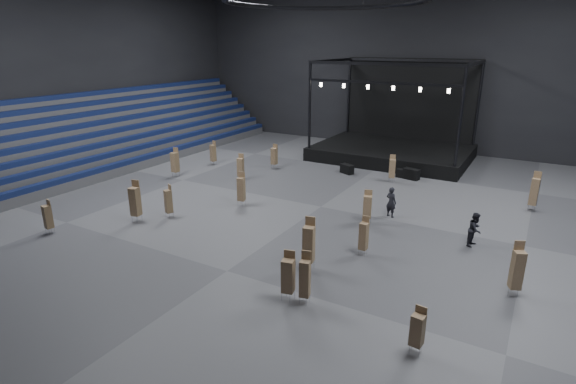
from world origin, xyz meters
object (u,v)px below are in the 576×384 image
Objects in this scene: chair_stack_1 at (305,278)px; man_center at (391,202)px; chair_stack_15 at (175,162)px; crew_member at (475,229)px; chair_stack_5 at (135,201)px; chair_stack_7 at (418,329)px; flight_case_mid at (403,173)px; chair_stack_0 at (241,189)px; chair_stack_16 at (168,201)px; stage at (395,142)px; chair_stack_10 at (213,153)px; chair_stack_12 at (48,216)px; chair_stack_14 at (288,275)px; chair_stack_4 at (534,191)px; flight_case_right at (411,174)px; chair_stack_3 at (364,235)px; flight_case_left at (347,169)px; chair_stack_13 at (517,269)px; chair_stack_8 at (274,156)px; chair_stack_9 at (392,168)px; chair_stack_11 at (367,206)px; chair_stack_2 at (309,243)px; chair_stack_6 at (241,167)px.

man_center is (0.03, 11.67, -0.23)m from chair_stack_1.
chair_stack_15 is 1.29× the size of crew_member.
chair_stack_7 is (18.42, -3.83, -0.38)m from chair_stack_5.
chair_stack_0 is at bearing -121.84° from flight_case_mid.
chair_stack_15 is at bearing 98.02° from crew_member.
stage is at bearing 94.56° from chair_stack_16.
chair_stack_1 is 1.08× the size of chair_stack_10.
chair_stack_15 reaches higher than chair_stack_12.
chair_stack_7 is 5.80m from chair_stack_14.
chair_stack_0 is 0.89× the size of chair_stack_4.
flight_case_right is 15.18m from chair_stack_3.
man_center is at bearing 21.47° from chair_stack_5.
chair_stack_13 is (14.04, -14.47, 0.92)m from flight_case_left.
stage is 17.45m from chair_stack_10.
chair_stack_8 is at bearing 33.38° from chair_stack_10.
chair_stack_3 is 0.99× the size of chair_stack_16.
chair_stack_4 reaches higher than flight_case_right.
flight_case_right is 21.63m from chair_stack_5.
man_center is at bearing 2.93° from chair_stack_0.
flight_case_left is at bearing 73.57° from chair_stack_12.
flight_case_mid is 15.40m from chair_stack_3.
chair_stack_1 is 5.09m from chair_stack_7.
flight_case_mid is 18.90m from chair_stack_15.
chair_stack_7 is (-2.84, -18.43, -0.36)m from chair_stack_4.
chair_stack_1 reaches higher than chair_stack_16.
chair_stack_9 is at bearing 104.26° from chair_stack_3.
chair_stack_16 is (-12.17, 4.48, -0.10)m from chair_stack_1.
chair_stack_14 reaches higher than man_center.
chair_stack_11 is at bearing 17.20° from chair_stack_5.
chair_stack_2 is at bearing -119.47° from chair_stack_3.
chair_stack_3 is at bearing -76.73° from stage.
chair_stack_14 is 12.33m from chair_stack_16.
flight_case_left is 0.55× the size of chair_stack_11.
chair_stack_15 is (-5.74, -6.35, 0.14)m from chair_stack_8.
chair_stack_5 is 14.02m from chair_stack_10.
stage is 7.59m from flight_case_right.
chair_stack_6 is (-12.97, 13.39, -0.06)m from chair_stack_1.
chair_stack_8 is 10.39m from chair_stack_9.
chair_stack_16 is (-10.90, 1.68, -0.27)m from chair_stack_2.
stage is at bearing 86.28° from chair_stack_1.
chair_stack_2 reaches higher than chair_stack_11.
chair_stack_0 reaches higher than chair_stack_12.
chair_stack_6 reaches higher than chair_stack_3.
chair_stack_8 is at bearing -174.93° from chair_stack_4.
chair_stack_0 reaches higher than chair_stack_16.
chair_stack_12 is (-16.94, -6.51, -0.04)m from chair_stack_3.
chair_stack_6 is 1.01× the size of chair_stack_16.
man_center is (16.47, 12.57, -0.08)m from chair_stack_12.
chair_stack_7 is 0.97× the size of crew_member.
chair_stack_0 is 11.78m from chair_stack_12.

